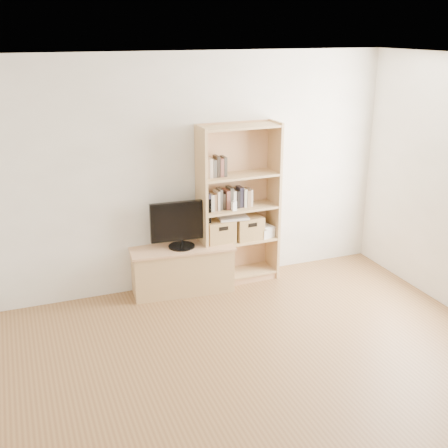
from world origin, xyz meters
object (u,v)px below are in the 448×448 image
television (181,224)px  baby_monitor (234,206)px  laptop (233,217)px  basket_left (219,231)px  tv_stand (182,270)px  basket_right (248,227)px  bookshelf (239,205)px

television → baby_monitor: size_ratio=6.63×
baby_monitor → laptop: size_ratio=0.31×
laptop → basket_left: bearing=-174.0°
tv_stand → basket_right: 0.90m
basket_right → bookshelf: bearing=176.3°
tv_stand → laptop: laptop is taller
basket_left → basket_right: 0.36m
tv_stand → baby_monitor: size_ratio=10.80×
tv_stand → basket_right: (0.81, 0.04, 0.39)m
basket_left → laptop: size_ratio=0.98×
basket_left → laptop: 0.22m
baby_monitor → laptop: bearing=62.0°
television → bookshelf: bearing=6.7°
baby_monitor → basket_left: baby_monitor is taller
bookshelf → television: (-0.70, -0.04, -0.13)m
tv_stand → television: 0.54m
laptop → baby_monitor: bearing=-96.7°
bookshelf → basket_left: size_ratio=5.68×
bookshelf → baby_monitor: bookshelf is taller
laptop → bookshelf: bearing=15.9°
basket_right → laptop: 0.24m
basket_left → tv_stand: bearing=-178.9°
television → baby_monitor: television is taller
laptop → television: bearing=-170.8°
bookshelf → basket_right: (0.11, -0.00, -0.28)m
basket_left → laptop: (0.17, -0.00, 0.15)m
tv_stand → basket_left: (0.45, 0.03, 0.39)m
tv_stand → basket_left: 0.60m
basket_left → television: bearing=-178.9°
baby_monitor → basket_left: size_ratio=0.31×
basket_right → laptop: laptop is taller
baby_monitor → laptop: baby_monitor is taller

